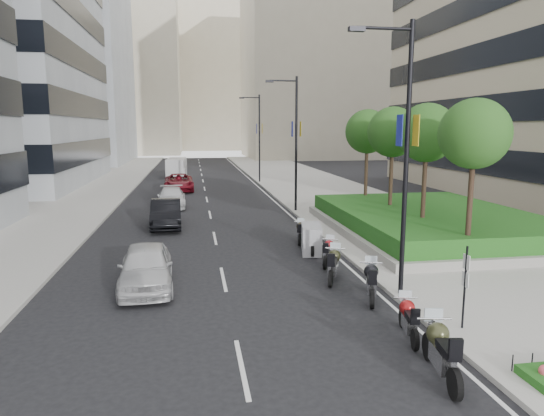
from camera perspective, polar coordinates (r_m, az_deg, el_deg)
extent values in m
plane|color=black|center=(15.15, 1.05, -12.62)|extent=(160.00, 160.00, 0.00)
cube|color=#9E9B93|center=(45.65, 5.43, 2.32)|extent=(10.00, 100.00, 0.15)
cube|color=#9E9B93|center=(45.17, -21.31, 1.64)|extent=(8.00, 100.00, 0.15)
cube|color=silver|center=(44.61, -1.18, 2.11)|extent=(0.12, 100.00, 0.01)
cube|color=silver|center=(44.19, -7.87, 1.95)|extent=(0.12, 100.00, 0.01)
cube|color=gray|center=(87.01, -24.36, 14.76)|extent=(22.00, 26.00, 30.00)
cube|color=#B7AD93|center=(97.74, 5.56, 16.62)|extent=(28.00, 24.00, 36.00)
cube|color=#B7AD93|center=(115.41, -17.52, 14.63)|extent=(26.00, 24.00, 34.00)
cube|color=#B7AD93|center=(134.55, -7.57, 15.02)|extent=(30.00, 24.00, 38.00)
cube|color=gray|center=(27.43, 18.13, -2.27)|extent=(10.00, 14.00, 0.40)
cube|color=#194A15|center=(27.32, 18.19, -1.03)|extent=(9.40, 13.40, 0.80)
cylinder|color=#332319|center=(21.18, 22.23, 0.21)|extent=(0.22, 0.22, 4.00)
sphere|color=#164717|center=(20.95, 22.73, 8.06)|extent=(2.80, 2.80, 2.80)
cylinder|color=#332319|center=(24.64, 17.41, 1.68)|extent=(0.22, 0.22, 4.00)
sphere|color=#164717|center=(24.44, 17.75, 8.43)|extent=(2.80, 2.80, 2.80)
cylinder|color=#332319|center=(28.24, 13.79, 2.78)|extent=(0.22, 0.22, 4.00)
sphere|color=#164717|center=(28.07, 14.02, 8.67)|extent=(2.80, 2.80, 2.80)
cylinder|color=#332319|center=(31.94, 10.99, 3.62)|extent=(0.22, 0.22, 4.00)
sphere|color=#164717|center=(31.79, 11.16, 8.83)|extent=(2.80, 2.80, 2.80)
cylinder|color=black|center=(16.35, 15.50, 4.93)|extent=(0.16, 0.16, 9.00)
cylinder|color=black|center=(16.24, 13.12, 19.89)|extent=(1.80, 0.10, 0.10)
cube|color=black|center=(15.92, 9.92, 20.03)|extent=(0.50, 0.22, 0.14)
cube|color=gold|center=(16.43, 16.57, 8.74)|extent=(0.02, 0.45, 1.00)
cube|color=navy|center=(16.19, 14.76, 8.82)|extent=(0.02, 0.45, 1.00)
cylinder|color=black|center=(32.56, 2.86, 7.33)|extent=(0.16, 0.16, 9.00)
cylinder|color=black|center=(32.50, 1.32, 14.75)|extent=(1.80, 0.10, 0.10)
cube|color=black|center=(32.34, -0.30, 14.68)|extent=(0.50, 0.22, 0.14)
cube|color=gold|center=(32.59, 3.36, 9.26)|extent=(0.02, 0.45, 1.00)
cube|color=navy|center=(32.48, 2.39, 9.27)|extent=(0.02, 0.45, 1.00)
cylinder|color=black|center=(50.29, -1.49, 8.07)|extent=(0.16, 0.16, 9.00)
cylinder|color=black|center=(50.25, -2.55, 12.86)|extent=(1.80, 0.10, 0.10)
cube|color=black|center=(50.15, -3.60, 12.80)|extent=(0.50, 0.22, 0.14)
cube|color=gold|center=(50.31, -1.17, 9.33)|extent=(0.02, 0.45, 1.00)
cube|color=navy|center=(50.24, -1.81, 9.32)|extent=(0.02, 0.45, 1.00)
cylinder|color=black|center=(14.59, 21.71, -8.96)|extent=(0.06, 0.06, 2.50)
cube|color=silver|center=(14.37, 21.90, -5.93)|extent=(0.02, 0.32, 0.42)
cube|color=silver|center=(14.50, 21.78, -7.83)|extent=(0.02, 0.32, 0.42)
cylinder|color=black|center=(11.53, 20.72, -18.84)|extent=(0.24, 0.70, 0.68)
cylinder|color=black|center=(13.02, 17.95, -15.30)|extent=(0.24, 0.70, 0.68)
cube|color=silver|center=(12.14, 19.38, -16.28)|extent=(0.48, 0.98, 0.46)
sphere|color=#32341D|center=(12.28, 18.92, -13.80)|extent=(0.53, 0.53, 0.53)
cube|color=black|center=(11.71, 20.02, -15.40)|extent=(0.44, 0.87, 0.18)
cylinder|color=silver|center=(12.45, 18.54, -12.25)|extent=(0.81, 0.19, 0.06)
cylinder|color=black|center=(13.48, 16.47, -14.63)|extent=(0.22, 0.57, 0.56)
cylinder|color=black|center=(14.77, 15.10, -12.38)|extent=(0.22, 0.57, 0.56)
cube|color=silver|center=(14.02, 15.82, -12.95)|extent=(0.42, 0.81, 0.38)
sphere|color=maroon|center=(14.17, 15.61, -11.21)|extent=(0.43, 0.43, 0.43)
cube|color=black|center=(13.67, 16.14, -12.25)|extent=(0.38, 0.71, 0.14)
cylinder|color=silver|center=(14.32, 15.42, -10.13)|extent=(0.66, 0.18, 0.05)
cylinder|color=black|center=(15.97, 11.70, -10.40)|extent=(0.32, 0.65, 0.64)
cylinder|color=black|center=(17.53, 11.45, -8.59)|extent=(0.32, 0.65, 0.64)
cube|color=silver|center=(16.65, 11.60, -8.94)|extent=(0.57, 0.93, 0.43)
sphere|color=black|center=(16.86, 11.59, -7.31)|extent=(0.49, 0.49, 0.49)
cube|color=black|center=(16.25, 11.68, -8.18)|extent=(0.52, 0.82, 0.16)
cylinder|color=silver|center=(17.06, 11.58, -6.32)|extent=(0.74, 0.29, 0.05)
cylinder|color=black|center=(17.75, 6.91, -8.25)|extent=(0.36, 0.63, 0.63)
cylinder|color=black|center=(19.30, 7.49, -6.82)|extent=(0.36, 0.63, 0.63)
cube|color=silver|center=(18.42, 7.20, -7.04)|extent=(0.62, 0.91, 0.43)
sphere|color=#282A17|center=(18.64, 7.35, -5.61)|extent=(0.49, 0.49, 0.49)
cube|color=black|center=(18.04, 7.11, -6.32)|extent=(0.56, 0.81, 0.16)
cylinder|color=silver|center=(18.85, 7.45, -4.74)|extent=(0.71, 0.34, 0.05)
cylinder|color=black|center=(19.89, 6.26, -6.40)|extent=(0.33, 0.55, 0.56)
cylinder|color=black|center=(21.27, 6.90, -5.37)|extent=(0.33, 0.55, 0.56)
cube|color=silver|center=(20.49, 6.58, -5.49)|extent=(0.57, 0.81, 0.38)
sphere|color=maroon|center=(20.69, 6.73, -4.36)|extent=(0.43, 0.43, 0.43)
cube|color=black|center=(20.16, 6.48, -4.88)|extent=(0.51, 0.72, 0.14)
cylinder|color=silver|center=(20.88, 6.85, -3.68)|extent=(0.63, 0.32, 0.05)
cylinder|color=black|center=(21.67, 4.74, -4.97)|extent=(0.24, 0.63, 0.62)
cylinder|color=black|center=(23.22, 4.53, -3.99)|extent=(0.24, 0.63, 0.62)
cube|color=gray|center=(22.36, 4.65, -3.62)|extent=(1.23, 2.22, 1.25)
cylinder|color=black|center=(23.69, 3.25, -3.80)|extent=(0.25, 0.56, 0.55)
cylinder|color=black|center=(25.06, 3.41, -3.06)|extent=(0.25, 0.56, 0.55)
cube|color=silver|center=(24.30, 3.33, -3.10)|extent=(0.45, 0.79, 0.37)
sphere|color=#2E2A19|center=(24.51, 3.37, -2.19)|extent=(0.42, 0.42, 0.42)
cube|color=black|center=(23.98, 3.31, -2.58)|extent=(0.41, 0.70, 0.14)
cylinder|color=silver|center=(24.71, 3.40, -1.63)|extent=(0.64, 0.22, 0.04)
imported|color=#B8B8BB|center=(18.00, -14.60, -6.69)|extent=(2.10, 4.69, 1.57)
imported|color=black|center=(28.61, -12.36, -0.64)|extent=(1.86, 4.87, 1.59)
imported|color=silver|center=(35.79, -11.75, 1.22)|extent=(2.11, 4.90, 1.41)
imported|color=maroon|center=(44.86, -10.91, 2.97)|extent=(2.77, 5.66, 1.55)
cube|color=silver|center=(57.14, -11.16, 4.64)|extent=(2.29, 5.33, 2.19)
cube|color=silver|center=(55.20, -11.20, 3.93)|extent=(2.06, 1.37, 1.15)
cylinder|color=black|center=(55.36, -12.06, 3.70)|extent=(0.26, 0.73, 0.73)
cylinder|color=black|center=(55.31, -10.33, 3.75)|extent=(0.26, 0.73, 0.73)
cylinder|color=black|center=(58.90, -11.90, 4.04)|extent=(0.26, 0.73, 0.73)
cylinder|color=black|center=(58.84, -10.27, 4.09)|extent=(0.26, 0.73, 0.73)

